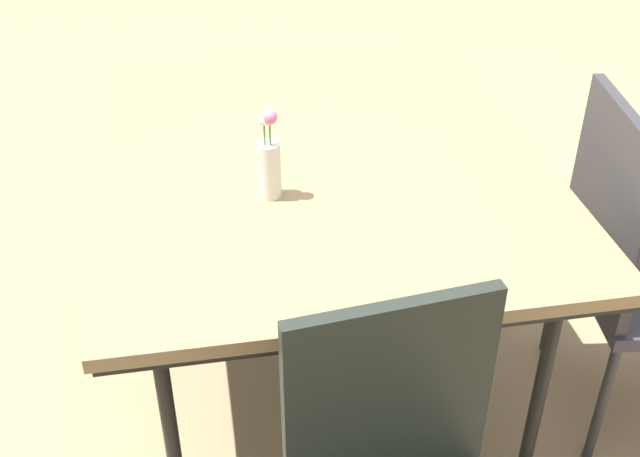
{
  "coord_description": "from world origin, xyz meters",
  "views": [
    {
      "loc": [
        -1.89,
        0.34,
        1.84
      ],
      "look_at": [
        0.01,
        0.0,
        0.53
      ],
      "focal_mm": 44.93,
      "sensor_mm": 36.0,
      "label": 1
    }
  ],
  "objects": [
    {
      "name": "ground_plane",
      "position": [
        0.0,
        0.0,
        0.0
      ],
      "size": [
        12.0,
        12.0,
        0.0
      ],
      "primitive_type": "plane",
      "color": "#9E7F5B"
    },
    {
      "name": "flower_vase",
      "position": [
        -0.18,
        0.16,
        0.88
      ],
      "size": [
        0.06,
        0.06,
        0.24
      ],
      "color": "silver",
      "rests_on": "dining_table"
    },
    {
      "name": "dining_table",
      "position": [
        0.01,
        0.0,
        0.73
      ],
      "size": [
        1.45,
        1.18,
        0.78
      ],
      "color": "#8C704C",
      "rests_on": "ground"
    }
  ]
}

